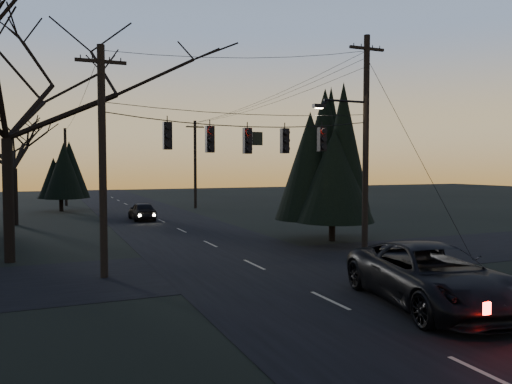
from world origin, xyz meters
name	(u,v)px	position (x,y,z in m)	size (l,w,h in m)	color
ground_plane	(420,344)	(0.00, 0.00, 0.00)	(160.00, 160.00, 0.00)	black
main_road	(190,234)	(0.00, 20.00, 0.01)	(8.00, 120.00, 0.02)	black
cross_road	(254,265)	(0.00, 10.00, 0.01)	(60.00, 7.00, 0.02)	black
utility_pole_right	(364,256)	(5.50, 10.00, 0.00)	(5.00, 0.30, 10.00)	black
utility_pole_left	(104,278)	(-6.00, 10.00, 0.00)	(1.80, 0.30, 8.50)	black
utility_pole_far_r	(195,208)	(5.50, 38.00, 0.00)	(1.80, 0.30, 8.50)	black
utility_pole_far_l	(66,206)	(-6.00, 46.00, 0.00)	(0.30, 0.30, 8.00)	black
span_signal_assembly	(249,139)	(-0.24, 10.00, 5.22)	(11.50, 0.44, 1.61)	black
bare_tree_left	(5,88)	(-9.41, 14.61, 7.40)	(10.95, 10.95, 10.58)	black
evergreen_right	(333,160)	(6.52, 14.48, 4.45)	(4.43, 4.43, 7.71)	black
bare_tree_dist	(13,146)	(-9.95, 29.43, 5.53)	(6.82, 6.82, 7.92)	black
evergreen_dist	(61,173)	(-6.67, 39.55, 3.52)	(3.57, 3.57, 5.85)	black
suv_near	(432,276)	(2.42, 2.28, 0.90)	(3.00, 6.50, 1.81)	black
sedan_oncoming_a	(142,211)	(-1.21, 29.16, 0.69)	(1.63, 4.06, 1.38)	black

